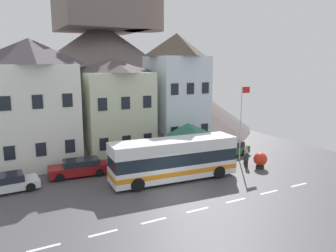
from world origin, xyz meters
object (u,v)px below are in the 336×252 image
hilltop_castle (102,72)px  parked_car_00 (7,183)px  pedestrian_01 (246,156)px  pedestrian_02 (231,154)px  parked_car_02 (79,168)px  townhouse_00 (33,103)px  pedestrian_03 (247,158)px  harbour_buoy (260,160)px  townhouse_01 (113,107)px  townhouse_02 (176,92)px  flagpole (242,118)px  public_bench (173,151)px  parked_car_01 (228,149)px  transit_bus (174,160)px  bus_shelter (187,129)px  pedestrian_00 (203,158)px

hilltop_castle → parked_car_00: 27.08m
pedestrian_01 → pedestrian_02: bearing=138.0°
parked_car_00 → parked_car_02: 5.36m
townhouse_00 → pedestrian_03: size_ratio=7.48×
harbour_buoy → townhouse_00: bearing=148.1°
townhouse_01 → townhouse_02: 6.91m
townhouse_02 → pedestrian_03: size_ratio=8.13×
townhouse_01 → parked_car_00: townhouse_01 is taller
parked_car_00 → flagpole: bearing=-8.2°
parked_car_00 → public_bench: size_ratio=2.90×
townhouse_01 → parked_car_00: (-10.02, -5.98, -4.09)m
pedestrian_03 → public_bench: 7.32m
pedestrian_03 → public_bench: bearing=120.7°
townhouse_02 → parked_car_01: 8.04m
hilltop_castle → transit_bus: size_ratio=4.21×
hilltop_castle → transit_bus: (-2.44, -25.56, -6.13)m
public_bench → flagpole: (4.73, -4.29, 3.54)m
parked_car_02 → pedestrian_03: size_ratio=3.22×
parked_car_02 → harbour_buoy: bearing=163.7°
parked_car_02 → public_bench: parked_car_02 is taller
parked_car_01 → transit_bus: bearing=17.4°
bus_shelter → parked_car_01: 4.83m
parked_car_01 → townhouse_01: bearing=-38.3°
townhouse_02 → bus_shelter: (-1.49, -4.69, -3.05)m
parked_car_01 → public_bench: (-4.68, 2.51, -0.20)m
transit_bus → pedestrian_01: bearing=7.9°
pedestrian_00 → harbour_buoy: (4.03, -2.77, -0.03)m
townhouse_00 → flagpole: size_ratio=1.60×
townhouse_01 → parked_car_01: size_ratio=2.01×
parked_car_01 → flagpole: 3.78m
pedestrian_00 → public_bench: (-0.59, 4.26, -0.34)m
flagpole → harbour_buoy: (-0.11, -2.74, -3.23)m
pedestrian_02 → public_bench: pedestrian_02 is taller
townhouse_02 → flagpole: (2.76, -7.17, -1.97)m
parked_car_00 → public_bench: parked_car_00 is taller
parked_car_01 → pedestrian_02: (-1.33, -2.12, 0.24)m
townhouse_01 → parked_car_01: 11.94m
hilltop_castle → pedestrian_00: size_ratio=28.34×
pedestrian_00 → pedestrian_03: (3.15, -2.03, 0.04)m
harbour_buoy → townhouse_01: bearing=131.8°
hilltop_castle → transit_bus: hilltop_castle is taller
townhouse_00 → bus_shelter: 13.86m
transit_bus → pedestrian_02: bearing=15.7°
parked_car_00 → public_bench: 15.03m
parked_car_02 → public_bench: 9.67m
bus_shelter → pedestrian_02: 4.52m
townhouse_01 → pedestrian_01: (9.12, -9.00, -3.91)m
hilltop_castle → parked_car_02: (-8.70, -21.12, -7.08)m
townhouse_01 → transit_bus: townhouse_01 is taller
parked_car_00 → pedestrian_00: (15.42, -1.78, 0.19)m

